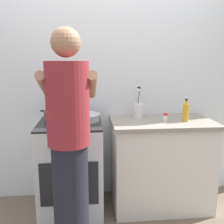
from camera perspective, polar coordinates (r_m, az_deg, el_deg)
name	(u,v)px	position (r m, az deg, el deg)	size (l,w,h in m)	color
ground	(108,215)	(2.72, -0.88, -21.63)	(6.00, 6.00, 0.00)	#6B5B4C
back_wall	(123,82)	(2.81, 2.36, 6.63)	(3.20, 0.10, 2.50)	silver
countertop	(161,163)	(2.73, 10.64, -11.00)	(1.00, 0.60, 0.90)	silver
stove_range	(71,167)	(2.64, -8.92, -11.81)	(0.60, 0.62, 0.90)	silver
pot	(55,116)	(2.55, -12.36, -0.82)	(0.27, 0.21, 0.11)	#38383D
mixing_bowl	(85,117)	(2.53, -6.04, -1.08)	(0.30, 0.30, 0.07)	#B7B7BC
utensil_crock	(139,109)	(2.69, 5.89, 0.75)	(0.10, 0.10, 0.33)	silver
spice_bottle	(165,118)	(2.55, 11.62, -1.22)	(0.04, 0.04, 0.08)	silver
oil_bottle	(186,112)	(2.59, 15.88, -0.02)	(0.06, 0.06, 0.22)	gold
person	(69,149)	(1.90, -9.33, -8.06)	(0.41, 0.50, 1.70)	black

